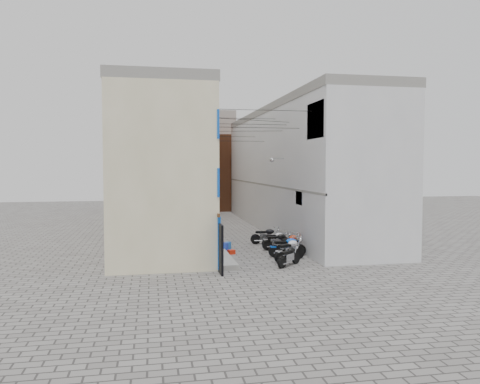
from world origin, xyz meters
TOP-DOWN VIEW (x-y plane):
  - ground at (0.00, 0.00)m, footprint 90.00×90.00m
  - plinth at (-2.05, 13.00)m, footprint 0.90×26.00m
  - building_left at (-4.98, 12.95)m, footprint 5.10×27.00m
  - building_right at (5.00, 13.00)m, footprint 5.94×26.00m
  - building_far_brick_left at (-2.00, 28.00)m, footprint 6.00×6.00m
  - building_far_brick_right at (3.00, 30.00)m, footprint 5.00×6.00m
  - building_far_concrete at (0.00, 34.00)m, footprint 8.00×5.00m
  - far_shopfront at (0.00, 25.20)m, footprint 2.00×0.30m
  - overhead_wires at (0.00, 7.64)m, footprint 5.80×13.02m
  - motorcycle_a at (0.90, 0.49)m, footprint 1.75×1.64m
  - motorcycle_b at (1.29, 1.66)m, footprint 2.16×1.71m
  - motorcycle_c at (1.47, 2.70)m, footprint 2.04×0.68m
  - motorcycle_d at (1.90, 3.57)m, footprint 2.03×1.74m
  - motorcycle_e at (1.53, 4.75)m, footprint 1.93×0.80m
  - motorcycle_f at (1.67, 5.68)m, footprint 1.79×0.72m
  - motorcycle_g at (1.35, 6.76)m, footprint 1.99×0.83m
  - person_a at (-2.35, 5.15)m, footprint 0.45×0.60m
  - person_b at (-2.32, 5.34)m, footprint 0.90×1.03m
  - water_jug_near at (-1.55, 4.39)m, footprint 0.46×0.46m
  - water_jug_far at (-1.30, 4.87)m, footprint 0.38×0.38m
  - red_crate at (-1.30, 3.92)m, footprint 0.45×0.40m

SIDE VIEW (x-z plane):
  - ground at x=0.00m, z-range 0.00..0.00m
  - red_crate at x=-1.30m, z-range 0.00..0.23m
  - plinth at x=-2.05m, z-range 0.00..0.25m
  - water_jug_far at x=-1.30m, z-range 0.00..0.51m
  - water_jug_near at x=-1.55m, z-range 0.00..0.55m
  - motorcycle_f at x=1.67m, z-range 0.00..1.01m
  - motorcycle_a at x=0.90m, z-range 0.00..1.06m
  - motorcycle_e at x=1.53m, z-range 0.00..1.09m
  - motorcycle_g at x=1.35m, z-range 0.00..1.12m
  - motorcycle_c at x=1.47m, z-range 0.00..1.17m
  - motorcycle_d at x=1.90m, z-range 0.00..1.19m
  - motorcycle_b at x=1.29m, z-range 0.00..1.23m
  - person_a at x=-2.35m, z-range 0.25..1.76m
  - person_b at x=-2.32m, z-range 0.25..2.04m
  - far_shopfront at x=0.00m, z-range 0.00..2.40m
  - building_far_brick_right at x=3.00m, z-range 0.00..8.00m
  - building_left at x=-4.98m, z-range 0.00..9.00m
  - building_right at x=5.00m, z-range 0.01..9.01m
  - building_far_brick_left at x=-2.00m, z-range 0.00..10.00m
  - building_far_concrete at x=0.00m, z-range 0.00..11.00m
  - overhead_wires at x=0.00m, z-range 6.46..7.79m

